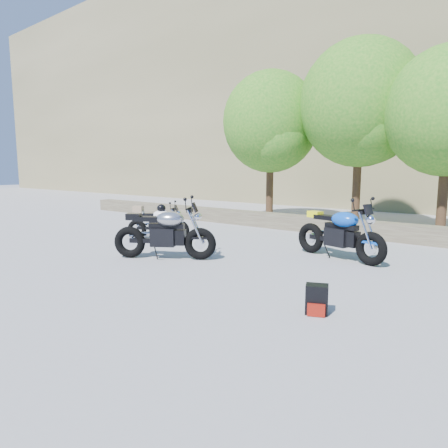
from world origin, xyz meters
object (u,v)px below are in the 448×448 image
(silver_bike, at_px, (165,234))
(white_bike, at_px, (158,222))
(blue_bike, at_px, (340,234))
(backpack, at_px, (317,300))

(silver_bike, xyz_separation_m, white_bike, (-2.01, 1.58, -0.08))
(white_bike, bearing_deg, blue_bike, -21.09)
(blue_bike, bearing_deg, white_bike, -156.16)
(white_bike, distance_m, backpack, 6.75)
(backpack, bearing_deg, silver_bike, 142.06)
(silver_bike, distance_m, white_bike, 2.56)
(white_bike, height_order, backpack, white_bike)
(white_bike, distance_m, blue_bike, 5.15)
(white_bike, xyz_separation_m, blue_bike, (5.08, 0.87, 0.08))
(silver_bike, xyz_separation_m, backpack, (4.21, -1.04, -0.37))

